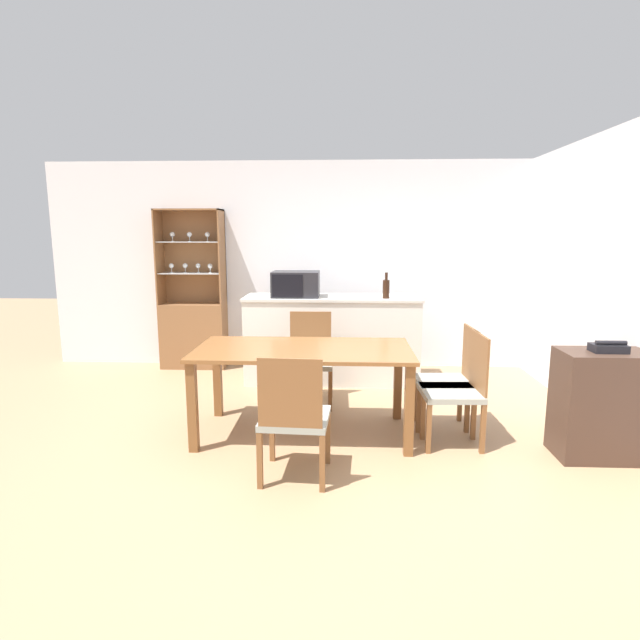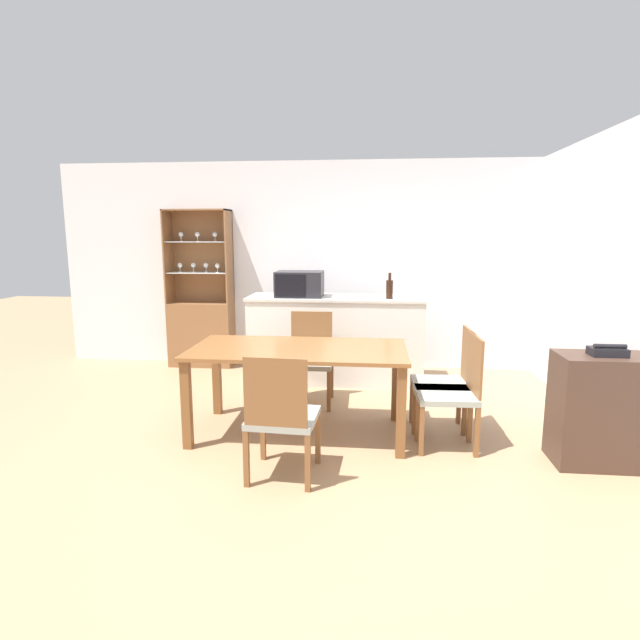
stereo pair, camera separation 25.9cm
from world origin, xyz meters
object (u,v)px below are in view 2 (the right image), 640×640
at_px(dining_table, 299,359).
at_px(dining_chair_side_right_near, 452,392).
at_px(display_cabinet, 202,321).
at_px(side_cabinet, 600,410).
at_px(dining_chair_head_far, 310,359).
at_px(microwave, 300,284).
at_px(wine_bottle, 389,289).
at_px(dining_chair_side_right_far, 447,382).
at_px(dining_chair_head_near, 282,416).
at_px(telephone, 608,351).

height_order(dining_table, dining_chair_side_right_near, dining_chair_side_right_near).
relative_size(display_cabinet, side_cabinet, 2.41).
bearing_deg(dining_chair_head_far, dining_table, 89.52).
relative_size(dining_chair_side_right_near, microwave, 1.73).
relative_size(dining_chair_side_right_near, side_cabinet, 1.10).
xyz_separation_m(display_cabinet, microwave, (1.35, -0.58, 0.54)).
bearing_deg(wine_bottle, dining_chair_head_far, -142.19).
distance_m(dining_table, dining_chair_side_right_far, 1.26).
xyz_separation_m(microwave, wine_bottle, (0.99, -0.11, -0.03)).
distance_m(dining_chair_side_right_near, side_cabinet, 1.04).
height_order(dining_chair_head_near, telephone, telephone).
bearing_deg(dining_chair_head_near, side_cabinet, 14.59).
distance_m(dining_table, dining_chair_side_right_near, 1.26).
distance_m(dining_chair_side_right_far, dining_chair_head_near, 1.55).
relative_size(microwave, telephone, 2.16).
height_order(dining_chair_side_right_far, dining_chair_head_near, same).
relative_size(dining_chair_head_near, dining_chair_side_right_near, 1.00).
xyz_separation_m(dining_chair_side_right_near, side_cabinet, (1.02, -0.21, -0.04)).
bearing_deg(dining_chair_side_right_near, microwave, 38.53).
distance_m(dining_table, microwave, 1.61).
bearing_deg(dining_chair_side_right_near, wine_bottle, 13.53).
bearing_deg(microwave, wine_bottle, -6.23).
bearing_deg(dining_chair_side_right_near, display_cabinet, 48.82).
height_order(dining_table, side_cabinet, side_cabinet).
bearing_deg(dining_table, dining_chair_head_far, 90.03).
distance_m(display_cabinet, dining_table, 2.61).
xyz_separation_m(display_cabinet, dining_chair_head_far, (1.55, -1.30, -0.13)).
height_order(dining_table, microwave, microwave).
distance_m(dining_chair_side_right_far, dining_chair_side_right_near, 0.27).
height_order(microwave, side_cabinet, microwave).
height_order(dining_chair_head_far, dining_chair_head_near, same).
height_order(wine_bottle, telephone, wine_bottle).
relative_size(dining_table, side_cabinet, 2.17).
bearing_deg(side_cabinet, dining_chair_side_right_far, 154.63).
bearing_deg(dining_chair_side_right_near, side_cabinet, -104.30).
height_order(wine_bottle, side_cabinet, wine_bottle).
relative_size(dining_chair_side_right_near, telephone, 3.73).
height_order(dining_chair_head_far, microwave, microwave).
relative_size(display_cabinet, dining_chair_side_right_near, 2.20).
bearing_deg(dining_chair_side_right_near, dining_chair_head_near, 115.83).
xyz_separation_m(wine_bottle, telephone, (1.47, -1.78, -0.24)).
relative_size(dining_chair_side_right_far, microwave, 1.73).
distance_m(dining_table, side_cabinet, 2.29).
bearing_deg(dining_chair_side_right_near, dining_table, 81.42).
bearing_deg(side_cabinet, microwave, 142.75).
xyz_separation_m(side_cabinet, telephone, (0.00, -0.02, 0.44)).
bearing_deg(microwave, dining_chair_side_right_near, -49.04).
relative_size(display_cabinet, dining_table, 1.11).
xyz_separation_m(dining_chair_head_near, microwave, (-0.20, 2.32, 0.67)).
relative_size(display_cabinet, dining_chair_head_near, 2.20).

